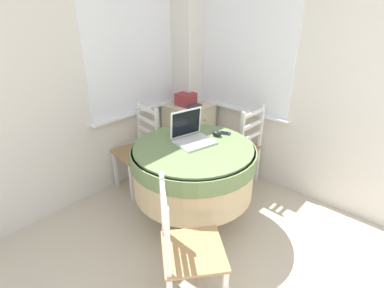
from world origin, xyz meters
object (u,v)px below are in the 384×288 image
object	(u,v)px
computer_mouse	(217,133)
cell_phone	(225,133)
dining_chair_near_back_window	(139,150)
laptop	(192,135)
dining_chair_near_right_window	(240,148)
round_dining_table	(193,166)
dining_chair_camera_near	(186,250)
storage_box	(186,99)
corner_cabinet	(189,134)
book_on_cabinet	(189,105)

from	to	relation	value
computer_mouse	cell_phone	world-z (taller)	computer_mouse
computer_mouse	dining_chair_near_back_window	distance (m)	0.94
laptop	dining_chair_near_right_window	bearing A→B (deg)	-1.91
round_dining_table	dining_chair_camera_near	size ratio (longest dim) A/B	1.15
round_dining_table	computer_mouse	size ratio (longest dim) A/B	11.27
cell_phone	storage_box	xyz separation A→B (m)	(0.38, 0.84, 0.06)
round_dining_table	storage_box	xyz separation A→B (m)	(0.77, 0.80, 0.26)
corner_cabinet	round_dining_table	bearing A→B (deg)	-135.77
computer_mouse	cell_phone	bearing A→B (deg)	-13.32
dining_chair_near_back_window	cell_phone	bearing A→B (deg)	-68.61
cell_phone	dining_chair_camera_near	xyz separation A→B (m)	(-1.04, -0.48, -0.34)
corner_cabinet	storage_box	distance (m)	0.46
dining_chair_near_back_window	corner_cabinet	size ratio (longest dim) A/B	1.19
round_dining_table	dining_chair_near_back_window	world-z (taller)	dining_chair_near_back_window
cell_phone	dining_chair_near_right_window	size ratio (longest dim) A/B	0.13
cell_phone	dining_chair_near_right_window	bearing A→B (deg)	11.60
round_dining_table	corner_cabinet	xyz separation A→B (m)	(0.82, 0.79, -0.19)
round_dining_table	computer_mouse	bearing A→B (deg)	-3.11
storage_box	corner_cabinet	bearing A→B (deg)	-11.84
computer_mouse	dining_chair_near_back_window	world-z (taller)	dining_chair_near_back_window
round_dining_table	dining_chair_near_back_window	xyz separation A→B (m)	(0.05, 0.82, -0.14)
cell_phone	dining_chair_camera_near	size ratio (longest dim) A/B	0.13
laptop	dining_chair_near_right_window	size ratio (longest dim) A/B	0.40
cell_phone	round_dining_table	bearing A→B (deg)	174.42
round_dining_table	dining_chair_near_right_window	size ratio (longest dim) A/B	1.15
laptop	cell_phone	size ratio (longest dim) A/B	3.03
dining_chair_near_back_window	book_on_cabinet	xyz separation A→B (m)	(0.71, -0.08, 0.34)
round_dining_table	dining_chair_camera_near	xyz separation A→B (m)	(-0.65, -0.52, -0.14)
dining_chair_near_right_window	storage_box	world-z (taller)	dining_chair_near_right_window
computer_mouse	dining_chair_near_back_window	bearing A→B (deg)	106.24
cell_phone	computer_mouse	bearing A→B (deg)	166.68
computer_mouse	book_on_cabinet	distance (m)	0.89
dining_chair_near_back_window	dining_chair_camera_near	distance (m)	1.51
laptop	storage_box	bearing A→B (deg)	45.84
laptop	dining_chair_near_right_window	distance (m)	0.85
round_dining_table	book_on_cabinet	size ratio (longest dim) A/B	4.48
dining_chair_near_right_window	book_on_cabinet	bearing A→B (deg)	94.58
book_on_cabinet	dining_chair_camera_near	bearing A→B (deg)	-138.24
laptop	book_on_cabinet	bearing A→B (deg)	43.56
computer_mouse	cell_phone	size ratio (longest dim) A/B	0.78
corner_cabinet	storage_box	size ratio (longest dim) A/B	3.70
book_on_cabinet	computer_mouse	bearing A→B (deg)	-121.63
computer_mouse	book_on_cabinet	bearing A→B (deg)	58.37
storage_box	book_on_cabinet	size ratio (longest dim) A/B	0.88
laptop	book_on_cabinet	distance (m)	0.96
corner_cabinet	computer_mouse	bearing A→B (deg)	-122.73
cell_phone	dining_chair_camera_near	distance (m)	1.19
cell_phone	book_on_cabinet	xyz separation A→B (m)	(0.37, 0.78, 0.01)
dining_chair_near_back_window	storage_box	bearing A→B (deg)	-0.95
dining_chair_near_right_window	corner_cabinet	distance (m)	0.75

